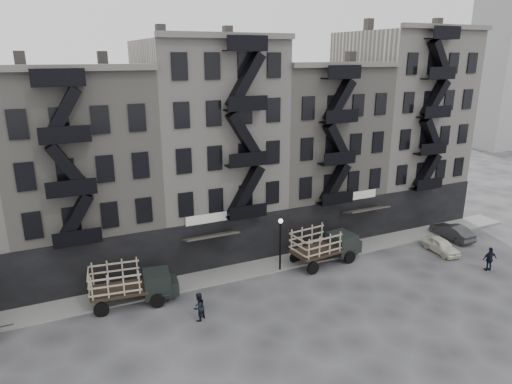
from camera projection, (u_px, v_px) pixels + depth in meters
name	position (u px, v px, depth m)	size (l,w,h in m)	color
ground	(259.00, 295.00, 31.56)	(140.00, 140.00, 0.00)	#38383A
sidewalk	(238.00, 271.00, 34.80)	(55.00, 2.50, 0.15)	slate
building_midwest	(81.00, 173.00, 33.88)	(10.00, 11.35, 16.20)	gray
building_center	(208.00, 149.00, 37.62)	(10.00, 11.35, 18.20)	#A7A39A
building_mideast	(312.00, 150.00, 41.94)	(10.00, 11.35, 16.20)	gray
building_east	(398.00, 127.00, 45.54)	(10.00, 11.35, 19.20)	#A7A39A
lamp_post	(280.00, 237.00, 34.22)	(0.36, 0.36, 4.28)	black
stake_truck_west	(131.00, 281.00, 30.06)	(5.83, 2.91, 2.82)	black
stake_truck_east	(325.00, 243.00, 35.98)	(6.08, 2.96, 2.95)	black
car_east	(441.00, 245.00, 38.17)	(1.46, 3.62, 1.23)	silver
car_far	(452.00, 232.00, 40.95)	(1.45, 4.16, 1.37)	#27272A
pedestrian_mid	(199.00, 307.00, 28.33)	(0.90, 0.70, 1.85)	black
policeman	(490.00, 259.00, 34.86)	(1.12, 0.47, 1.91)	black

